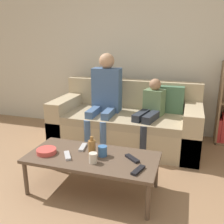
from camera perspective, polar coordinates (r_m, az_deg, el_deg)
wall_back at (r=3.86m, az=7.36°, el=14.54°), size 12.00×0.06×2.60m
couch at (r=3.47m, az=3.38°, el=-2.63°), size 1.96×0.90×0.85m
coffee_table at (r=2.39m, az=-4.52°, el=-10.69°), size 1.23×0.58×0.37m
person_adult at (r=3.36m, az=-1.57°, el=4.31°), size 0.38×0.63×1.24m
person_child at (r=3.20m, az=8.56°, el=0.14°), size 0.36×0.66×0.93m
cup_near at (r=2.24m, az=-4.35°, el=-10.42°), size 0.08×0.08×0.09m
cup_far at (r=2.36m, az=-2.17°, el=-8.89°), size 0.09×0.09×0.10m
tv_remote_0 at (r=2.13m, az=6.00°, el=-13.08°), size 0.10×0.18×0.02m
tv_remote_1 at (r=2.54m, az=-6.68°, el=-8.01°), size 0.08×0.18×0.02m
tv_remote_2 at (r=2.31m, az=4.64°, el=-10.54°), size 0.16×0.15×0.02m
tv_remote_3 at (r=2.39m, az=-10.16°, el=-9.78°), size 0.13×0.17×0.02m
snack_bowl at (r=2.49m, az=-14.76°, el=-8.64°), size 0.19×0.19×0.05m
bottle at (r=2.33m, az=-4.61°, el=-8.26°), size 0.07×0.07×0.20m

